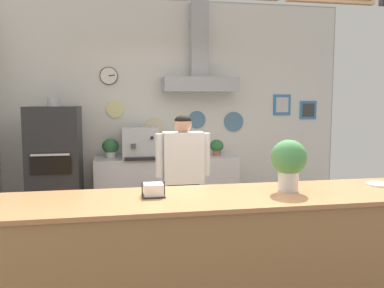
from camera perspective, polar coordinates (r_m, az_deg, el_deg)
name	(u,v)px	position (r m, az deg, el deg)	size (l,w,h in m)	color
back_wall_assembly	(179,103)	(5.69, -1.90, 5.84)	(4.88, 2.99, 3.08)	#9E9E99
service_counter	(240,264)	(3.02, 6.80, -16.54)	(3.71, 0.74, 1.02)	#B77F4C
back_prep_counter	(167,190)	(5.58, -3.62, -6.52)	(1.92, 0.55, 0.91)	silver
pizza_oven	(56,171)	(5.26, -18.70, -3.68)	(0.61, 0.73, 1.70)	#232326
shop_worker	(183,185)	(4.14, -1.27, -5.79)	(0.56, 0.22, 1.53)	#232328
espresso_machine	(140,143)	(5.42, -7.37, 0.16)	(0.47, 0.50, 0.41)	#B7BABF
potted_basil	(193,148)	(5.50, 0.08, -0.58)	(0.16, 0.16, 0.21)	beige
potted_rosemary	(111,147)	(5.47, -11.44, -0.47)	(0.22, 0.22, 0.26)	beige
potted_oregano	(168,148)	(5.52, -3.44, -0.56)	(0.17, 0.17, 0.21)	#9E563D
potted_sage	(217,147)	(5.62, 3.51, -0.38)	(0.19, 0.19, 0.22)	#9E563D
condiment_plate	(380,184)	(3.48, 25.04, -5.17)	(0.21, 0.21, 0.01)	white
napkin_holder	(153,191)	(2.79, -5.48, -6.57)	(0.16, 0.15, 0.10)	#262628
basil_vase	(289,163)	(2.99, 13.50, -2.56)	(0.26, 0.26, 0.37)	silver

